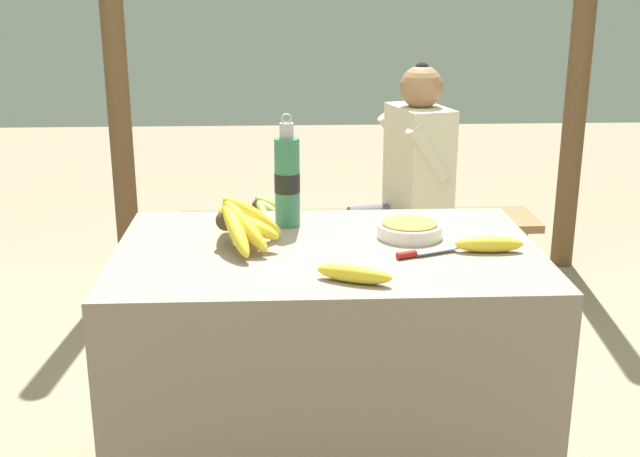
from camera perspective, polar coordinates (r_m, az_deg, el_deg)
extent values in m
cube|color=gray|center=(2.33, 0.49, -9.75)|extent=(1.16, 0.74, 0.72)
sphere|color=#4C381E|center=(2.20, -6.69, 0.57)|extent=(0.06, 0.06, 0.06)
ellipsoid|color=yellow|center=(2.13, -6.03, -0.02)|extent=(0.11, 0.20, 0.14)
ellipsoid|color=yellow|center=(2.15, -5.36, 0.22)|extent=(0.16, 0.16, 0.15)
ellipsoid|color=yellow|center=(2.18, -5.05, 0.30)|extent=(0.19, 0.10, 0.10)
ellipsoid|color=yellow|center=(2.22, -4.82, 0.87)|extent=(0.20, 0.10, 0.16)
ellipsoid|color=yellow|center=(2.24, -5.44, 0.94)|extent=(0.15, 0.15, 0.14)
ellipsoid|color=yellow|center=(2.26, -6.68, 0.99)|extent=(0.06, 0.18, 0.11)
cylinder|color=white|center=(2.30, 6.38, -0.17)|extent=(0.19, 0.19, 0.03)
torus|color=white|center=(2.30, 6.39, 0.22)|extent=(0.19, 0.19, 0.01)
cylinder|color=olive|center=(2.29, 6.39, 0.32)|extent=(0.16, 0.16, 0.01)
cylinder|color=#337556|center=(2.36, -2.35, 3.29)|extent=(0.07, 0.07, 0.26)
cylinder|color=black|center=(2.36, -2.35, 3.29)|extent=(0.08, 0.08, 0.06)
cylinder|color=#ADADB2|center=(2.33, -2.39, 6.96)|extent=(0.04, 0.04, 0.04)
torus|color=#ADADB2|center=(2.32, -2.40, 7.81)|extent=(0.03, 0.01, 0.03)
ellipsoid|color=yellow|center=(1.94, 2.45, -3.23)|extent=(0.19, 0.12, 0.04)
ellipsoid|color=yellow|center=(2.20, 11.93, -1.10)|extent=(0.19, 0.05, 0.04)
cube|color=#BCBCC1|center=(2.17, 8.24, -1.53)|extent=(0.13, 0.07, 0.00)
cylinder|color=maroon|center=(2.12, 6.17, -1.87)|extent=(0.06, 0.04, 0.02)
cube|color=brown|center=(3.60, 2.67, 0.49)|extent=(1.61, 0.32, 0.04)
cube|color=brown|center=(3.55, -8.61, -3.30)|extent=(0.06, 0.06, 0.36)
cube|color=brown|center=(3.68, 13.80, -2.88)|extent=(0.06, 0.06, 0.36)
cube|color=brown|center=(3.78, -8.25, -2.02)|extent=(0.06, 0.06, 0.36)
cube|color=brown|center=(3.90, 12.84, -1.67)|extent=(0.06, 0.06, 0.36)
cylinder|color=#564C60|center=(3.49, 3.51, -3.24)|extent=(0.09, 0.09, 0.40)
cylinder|color=#564C60|center=(3.46, 5.44, 0.19)|extent=(0.31, 0.16, 0.09)
cylinder|color=#564C60|center=(3.65, 2.50, -2.25)|extent=(0.09, 0.09, 0.40)
cylinder|color=#564C60|center=(3.63, 4.33, 1.03)|extent=(0.31, 0.16, 0.09)
cube|color=beige|center=(3.53, 7.02, 4.56)|extent=(0.28, 0.38, 0.50)
cylinder|color=beige|center=(3.36, 7.70, 5.35)|extent=(0.21, 0.11, 0.25)
cylinder|color=beige|center=(3.65, 5.62, 6.38)|extent=(0.21, 0.11, 0.25)
sphere|color=#9E704C|center=(3.48, 7.22, 9.94)|extent=(0.18, 0.18, 0.18)
sphere|color=black|center=(3.47, 7.26, 11.07)|extent=(0.07, 0.07, 0.07)
sphere|color=#4C381E|center=(3.56, -4.42, 1.66)|extent=(0.06, 0.06, 0.06)
ellipsoid|color=#9EB24C|center=(3.50, -4.10, 1.23)|extent=(0.09, 0.19, 0.10)
ellipsoid|color=#9EB24C|center=(3.53, -3.68, 1.42)|extent=(0.15, 0.13, 0.09)
ellipsoid|color=#9EB24C|center=(3.56, -3.37, 1.60)|extent=(0.17, 0.04, 0.12)
ellipsoid|color=#9EB24C|center=(3.60, -3.54, 1.77)|extent=(0.17, 0.14, 0.12)
ellipsoid|color=#9EB24C|center=(3.63, -4.24, 1.89)|extent=(0.07, 0.18, 0.11)
cylinder|color=brown|center=(3.97, -14.41, 12.25)|extent=(0.11, 0.11, 2.21)
cylinder|color=brown|center=(4.15, 18.08, 12.15)|extent=(0.11, 0.11, 2.21)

